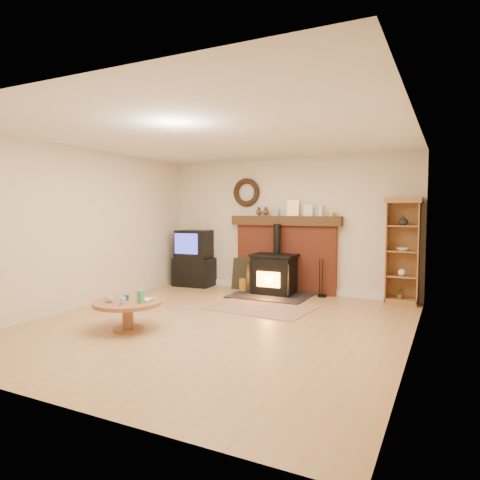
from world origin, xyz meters
The scene contains 11 objects.
ground centered at (0.00, 0.00, 0.00)m, with size 5.50×5.50×0.00m, color tan.
room_shell centered at (-0.02, 0.09, 1.72)m, with size 5.02×5.52×2.61m.
chimney_breast centered at (0.00, 2.67, 0.80)m, with size 2.20×0.22×1.78m.
wood_stove centered at (-0.09, 2.28, 0.38)m, with size 1.40×1.00×1.33m.
area_rug centered at (0.14, 1.17, 0.01)m, with size 1.61×1.11×0.01m, color brown.
tv_unit centered at (-1.96, 2.47, 0.56)m, with size 0.83×0.61×1.17m.
curio_cabinet centered at (2.15, 2.55, 0.91)m, with size 0.58×0.42×1.81m.
firelog_box centered at (-0.64, 2.40, 0.12)m, with size 0.39×0.24×0.24m, color yellow.
leaning_painting centered at (-0.83, 2.55, 0.31)m, with size 0.52×0.03×0.63m, color black.
fire_tools centered at (0.78, 2.50, 0.11)m, with size 0.16×0.16×0.70m.
coffee_table centered at (-0.94, -0.77, 0.32)m, with size 0.91×0.91×0.55m.
Camera 1 is at (2.88, -5.12, 1.59)m, focal length 32.00 mm.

